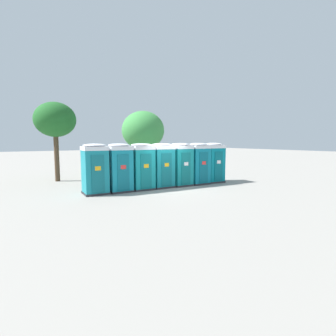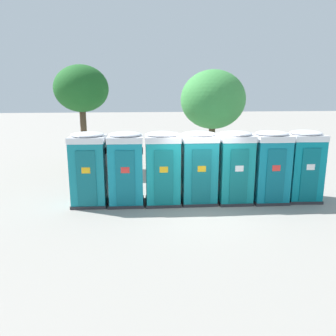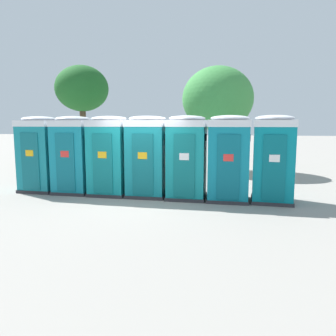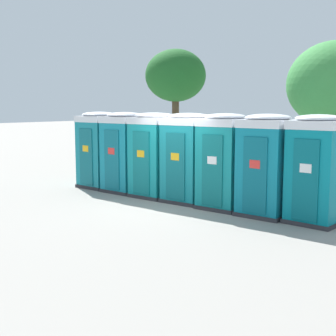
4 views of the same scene
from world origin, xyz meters
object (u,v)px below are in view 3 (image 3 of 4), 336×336
at_px(portapotty_3, 148,156).
at_px(street_tree_0, 218,99).
at_px(portapotty_4, 187,157).
at_px(portapotty_5, 229,158).
at_px(street_tree_1, 82,89).
at_px(portapotty_6, 273,159).
at_px(portapotty_1, 74,154).
at_px(portapotty_2, 110,155).
at_px(portapotty_0, 41,154).

relative_size(portapotty_3, street_tree_0, 0.51).
bearing_deg(portapotty_3, street_tree_0, 71.91).
xyz_separation_m(portapotty_3, portapotty_4, (1.26, -0.11, 0.00)).
height_order(portapotty_4, portapotty_5, same).
bearing_deg(street_tree_1, portapotty_6, -34.61).
relative_size(portapotty_1, street_tree_0, 0.51).
bearing_deg(portapotty_1, street_tree_0, 53.28).
xyz_separation_m(portapotty_1, portapotty_2, (1.26, -0.07, -0.00)).
relative_size(portapotty_0, street_tree_1, 0.49).
distance_m(portapotty_0, portapotty_6, 7.58).
height_order(portapotty_0, street_tree_1, street_tree_1).
distance_m(portapotty_3, street_tree_1, 7.80).
xyz_separation_m(portapotty_0, portapotty_3, (3.78, -0.21, -0.00)).
distance_m(portapotty_2, portapotty_4, 2.53).
height_order(portapotty_1, portapotty_3, same).
bearing_deg(street_tree_0, street_tree_1, -175.25).
bearing_deg(portapotty_0, street_tree_1, 98.96).
bearing_deg(portapotty_6, portapotty_4, 178.63).
bearing_deg(portapotty_6, portapotty_3, 177.48).
bearing_deg(portapotty_1, portapotty_3, -2.33).
bearing_deg(portapotty_3, portapotty_6, -2.52).
relative_size(portapotty_1, street_tree_1, 0.49).
xyz_separation_m(portapotty_0, portapotty_1, (1.26, -0.10, 0.00)).
height_order(portapotty_5, street_tree_0, street_tree_0).
bearing_deg(portapotty_2, portapotty_4, -3.07).
height_order(portapotty_5, portapotty_6, same).
height_order(portapotty_3, portapotty_4, same).
distance_m(portapotty_5, street_tree_1, 9.63).
height_order(portapotty_0, street_tree_0, street_tree_0).
height_order(portapotty_2, portapotty_4, same).
distance_m(portapotty_3, portapotty_5, 2.53).
relative_size(portapotty_4, street_tree_0, 0.51).
height_order(portapotty_4, street_tree_1, street_tree_1).
bearing_deg(portapotty_2, portapotty_0, 175.96).
bearing_deg(portapotty_0, portapotty_3, -3.14).
xyz_separation_m(portapotty_1, portapotty_3, (2.52, -0.10, -0.00)).
distance_m(portapotty_1, portapotty_4, 3.79).
height_order(portapotty_0, portapotty_5, same).
bearing_deg(portapotty_6, street_tree_0, 105.44).
relative_size(portapotty_4, portapotty_6, 1.00).
bearing_deg(portapotty_1, portapotty_5, -3.32).
relative_size(portapotty_0, portapotty_4, 1.00).
relative_size(portapotty_2, portapotty_3, 1.00).
bearing_deg(portapotty_6, street_tree_1, 145.39).
bearing_deg(portapotty_0, portapotty_5, -3.60).
height_order(portapotty_4, street_tree_0, street_tree_0).
bearing_deg(street_tree_0, portapotty_5, -85.59).
relative_size(portapotty_0, portapotty_3, 1.00).
distance_m(portapotty_6, street_tree_1, 10.59).
relative_size(portapotty_2, street_tree_1, 0.49).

